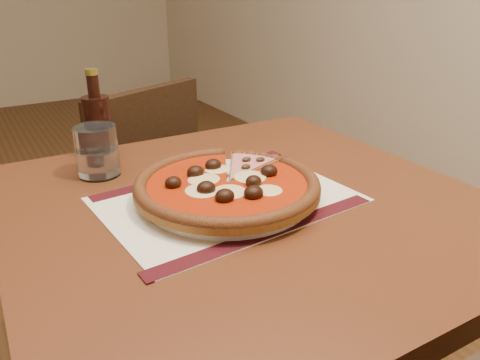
# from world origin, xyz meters

# --- Properties ---
(table) EXTENTS (0.82, 0.82, 0.75)m
(table) POSITION_xyz_m (0.88, -1.18, 0.65)
(table) COLOR #612E16
(table) RESTS_ON ground
(chair_far) EXTENTS (0.51, 0.51, 0.83)m
(chair_far) POSITION_xyz_m (0.88, -0.50, 0.47)
(chair_far) COLOR black
(chair_far) RESTS_ON ground
(placemat) EXTENTS (0.44, 0.33, 0.00)m
(placemat) POSITION_xyz_m (0.85, -1.16, 0.75)
(placemat) COLOR white
(placemat) RESTS_ON table
(plate) EXTENTS (0.29, 0.29, 0.02)m
(plate) POSITION_xyz_m (0.85, -1.16, 0.76)
(plate) COLOR white
(plate) RESTS_ON placemat
(pizza) EXTENTS (0.32, 0.32, 0.04)m
(pizza) POSITION_xyz_m (0.85, -1.16, 0.78)
(pizza) COLOR olive
(pizza) RESTS_ON plate
(ham_slice) EXTENTS (0.15, 0.13, 0.02)m
(ham_slice) POSITION_xyz_m (0.93, -1.09, 0.78)
(ham_slice) COLOR olive
(ham_slice) RESTS_ON plate
(water_glass) EXTENTS (0.09, 0.09, 0.10)m
(water_glass) POSITION_xyz_m (0.69, -0.93, 0.80)
(water_glass) COLOR white
(water_glass) RESTS_ON table
(bottle) EXTENTS (0.06, 0.06, 0.19)m
(bottle) POSITION_xyz_m (0.72, -0.83, 0.82)
(bottle) COLOR black
(bottle) RESTS_ON table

